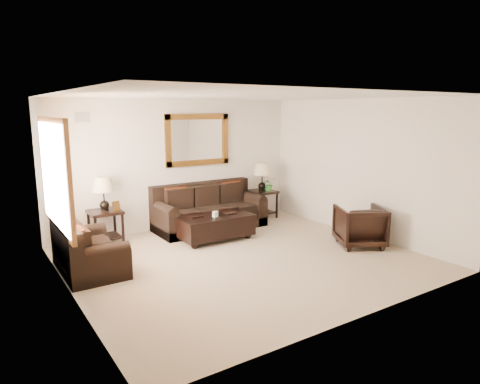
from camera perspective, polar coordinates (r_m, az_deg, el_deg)
room at (r=6.97m, az=0.51°, el=1.56°), size 5.51×5.01×2.71m
window at (r=6.78m, az=-23.38°, el=2.10°), size 0.07×1.96×1.66m
mirror at (r=9.26m, az=-5.64°, el=6.93°), size 1.50×0.06×1.10m
air_vent at (r=8.42m, az=-20.33°, el=9.34°), size 0.25×0.02×0.18m
sofa at (r=9.12m, az=-4.23°, el=-2.69°), size 2.31×1.00×0.95m
loveseat at (r=7.11m, az=-19.83°, el=-7.64°), size 0.86×1.45×0.82m
end_table_left at (r=8.34m, az=-17.65°, el=-1.05°), size 0.58×0.58×1.27m
end_table_right at (r=9.92m, az=2.96°, el=1.34°), size 0.58×0.58×1.28m
coffee_table at (r=8.30m, az=-3.35°, el=-4.36°), size 1.44×0.79×0.60m
armchair at (r=8.20m, az=15.69°, el=-4.14°), size 1.06×1.04×0.83m
potted_plant at (r=9.93m, az=3.91°, el=0.87°), size 0.37×0.39×0.24m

